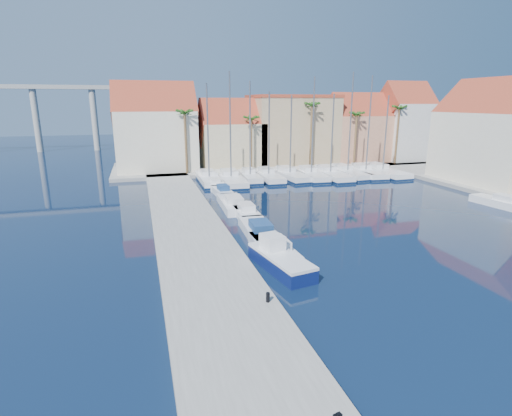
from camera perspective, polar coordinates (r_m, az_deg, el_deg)
The scene contains 35 objects.
ground at distance 24.32m, azimuth 17.51°, elevation -12.32°, with size 260.00×260.00×0.00m, color black.
quay_west at distance 33.19m, azimuth -9.15°, elevation -3.90°, with size 6.00×77.00×0.50m, color gray.
shore_north at distance 70.33m, azimuth 2.74°, elevation 6.24°, with size 54.00×16.00×0.50m, color gray.
bollard at distance 21.81m, azimuth 1.71°, elevation -12.63°, with size 0.21×0.21×0.53m, color black.
fishing_boat at distance 26.91m, azimuth 3.38°, elevation -7.28°, with size 3.00×6.20×2.08m.
motorboat_west_0 at distance 29.36m, azimuth 2.61°, elevation -5.71°, with size 2.20×6.47×1.40m.
motorboat_west_1 at distance 33.27m, azimuth 0.43°, elevation -3.19°, with size 2.62×7.09×1.40m.
motorboat_west_2 at distance 38.99m, azimuth -1.55°, elevation -0.47°, with size 2.06×6.01×1.40m.
motorboat_west_3 at distance 42.05m, azimuth -3.33°, elevation 0.66°, with size 2.66×7.44×1.40m.
motorboat_west_4 at distance 47.81m, azimuth -4.83°, elevation 2.38°, with size 1.92×5.23×1.40m.
motorboat_west_5 at distance 52.10m, azimuth -5.83°, elevation 3.40°, with size 1.95×5.10×1.40m.
motorboat_west_6 at distance 56.76m, azimuth -6.38°, elevation 4.33°, with size 2.05×5.80×1.40m.
motorboat_east_1 at distance 49.92m, azimuth 31.57°, elevation 0.73°, with size 2.59×6.25×1.40m.
sailboat_0 at distance 55.74m, azimuth -6.78°, elevation 4.21°, with size 2.84×10.31×13.22m.
sailboat_1 at distance 55.62m, azimuth -3.69°, elevation 4.26°, with size 3.75×11.79×14.69m.
sailboat_2 at distance 57.04m, azimuth -0.93°, elevation 4.61°, with size 2.77×8.47×13.57m.
sailboat_3 at distance 57.57m, azimuth 1.66°, elevation 4.64°, with size 2.91×9.91×12.25m.
sailboat_4 at distance 58.73m, azimuth 4.63°, elevation 4.79°, with size 3.46×10.43×11.78m.
sailboat_5 at distance 59.31m, azimuth 7.70°, elevation 4.84°, with size 3.31×10.16×14.22m.
sailboat_6 at distance 60.23m, azimuth 10.30°, elevation 4.85°, with size 3.03×11.19×11.94m.
sailboat_7 at distance 62.01m, azimuth 12.64°, elevation 5.06°, with size 3.58×10.68×14.96m.
sailboat_8 at distance 63.24m, azimuth 15.16°, elevation 5.08°, with size 3.70×10.79×14.50m.
sailboat_9 at distance 64.64m, azimuth 17.29°, elevation 5.09°, with size 3.38×11.86×11.78m.
building_0 at distance 64.94m, azimuth -14.13°, elevation 10.66°, with size 12.30×9.00×13.50m.
building_1 at distance 66.61m, azimuth -3.55°, elevation 10.11°, with size 10.30×8.00×11.00m.
building_2 at distance 70.71m, azimuth 5.15°, elevation 11.14°, with size 14.20×10.20×11.50m.
building_3 at distance 75.04m, azimuth 14.15°, elevation 10.67°, with size 10.30×8.00×12.00m.
building_4 at distance 79.06m, azimuth 20.33°, elevation 11.20°, with size 8.30×8.00×14.00m.
building_6 at distance 61.25m, azimuth 30.99°, elevation 8.78°, with size 9.00×14.30×13.50m.
palm_0 at distance 60.14m, azimuth -10.17°, elevation 13.01°, with size 2.60×2.60×10.15m.
palm_1 at distance 62.07m, azimuth -0.70°, elevation 12.41°, with size 2.60×2.60×9.15m.
palm_2 at distance 65.41m, azimuth 8.02°, elevation 14.05°, with size 2.60×2.60×11.15m.
palm_3 at distance 69.08m, azimuth 14.20°, elevation 12.62°, with size 2.60×2.60×9.65m.
palm_4 at distance 73.39m, azimuth 19.80°, elevation 13.06°, with size 2.60×2.60×10.65m.
viaduct at distance 103.20m, azimuth -31.91°, elevation 12.41°, with size 48.00×2.20×14.45m.
Camera 1 is at (-12.61, -17.75, 10.85)m, focal length 28.00 mm.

